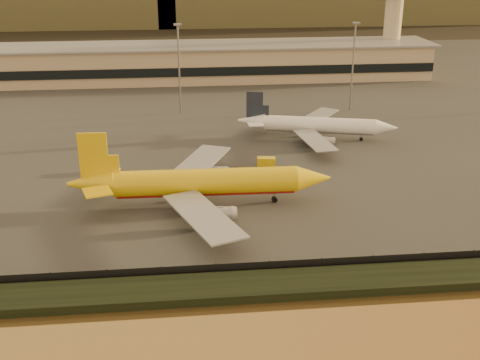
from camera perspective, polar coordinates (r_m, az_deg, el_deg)
The scene contains 11 objects.
ground at distance 103.00m, azimuth 0.58°, elevation -5.40°, with size 900.00×900.00×0.00m, color black.
embankment at distance 87.96m, azimuth 1.86°, elevation -10.02°, with size 320.00×7.00×1.40m, color black.
tarmac at distance 192.14m, azimuth -2.69°, elevation 7.61°, with size 320.00×220.00×0.20m, color #2D2D2D.
perimeter_fence at distance 91.05m, azimuth 1.52°, elevation -8.39°, with size 300.00×0.05×2.20m, color black.
terminal_building at distance 220.40m, azimuth -7.05°, elevation 10.95°, with size 202.00×25.00×12.60m.
control_tower at distance 237.56m, azimuth 14.36°, elevation 14.99°, with size 11.20×11.20×35.50m.
apron_light_masts at distance 170.88m, azimuth 2.76°, elevation 11.18°, with size 152.20×12.20×25.40m.
dhl_cargo_jet at distance 113.14m, azimuth -3.68°, elevation -0.29°, with size 49.42×48.55×14.80m.
white_narrowbody_jet at distance 153.31m, azimuth 7.28°, elevation 5.15°, with size 39.64×37.91×11.53m.
gse_vehicle_yellow at distance 134.43m, azimuth 2.51°, elevation 1.77°, with size 4.01×1.81×1.81m, color #DFB50B.
gse_vehicle_white at distance 133.41m, azimuth -13.11°, elevation 1.06°, with size 4.16×1.87×1.87m, color white.
Camera 1 is at (-10.64, -91.01, 47.02)m, focal length 45.00 mm.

